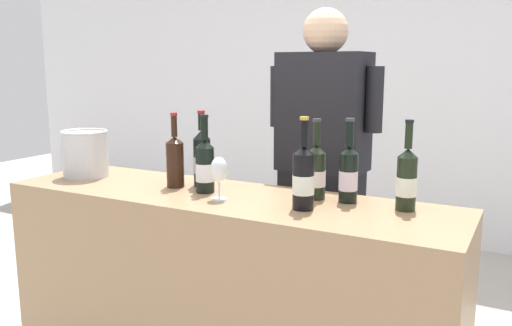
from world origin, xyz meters
name	(u,v)px	position (x,y,z in m)	size (l,w,h in m)	color
wall_back	(387,71)	(0.00, 2.60, 1.40)	(8.00, 0.10, 2.80)	white
counter	(224,297)	(0.00, 0.00, 0.46)	(1.98, 0.54, 0.92)	#9E7A56
wine_bottle_0	(407,179)	(0.73, 0.12, 1.04)	(0.08, 0.08, 0.34)	black
wine_bottle_1	(175,160)	(-0.26, 0.03, 1.04)	(0.08, 0.08, 0.33)	black
wine_bottle_2	(316,171)	(0.37, 0.13, 1.03)	(0.08, 0.08, 0.33)	black
wine_bottle_3	(205,166)	(-0.09, 0.01, 1.03)	(0.08, 0.08, 0.33)	black
wine_bottle_4	(202,158)	(-0.17, 0.11, 1.04)	(0.08, 0.08, 0.34)	black
wine_bottle_5	(348,173)	(0.50, 0.13, 1.03)	(0.07, 0.07, 0.33)	black
wine_bottle_6	(303,178)	(0.39, -0.05, 1.04)	(0.08, 0.08, 0.35)	black
wine_glass	(219,171)	(0.03, -0.07, 1.03)	(0.07, 0.07, 0.18)	silver
ice_bucket	(85,153)	(-0.78, 0.01, 1.03)	(0.22, 0.22, 0.23)	silver
person_server	(322,190)	(0.22, 0.58, 0.84)	(0.58, 0.25, 1.72)	black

